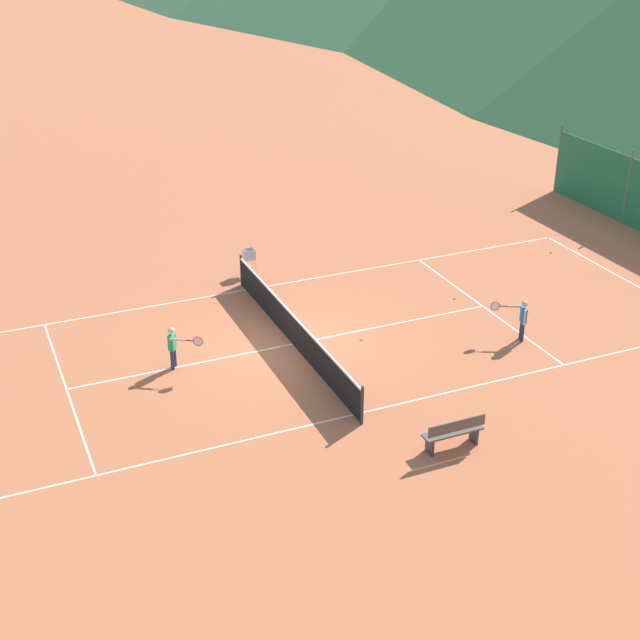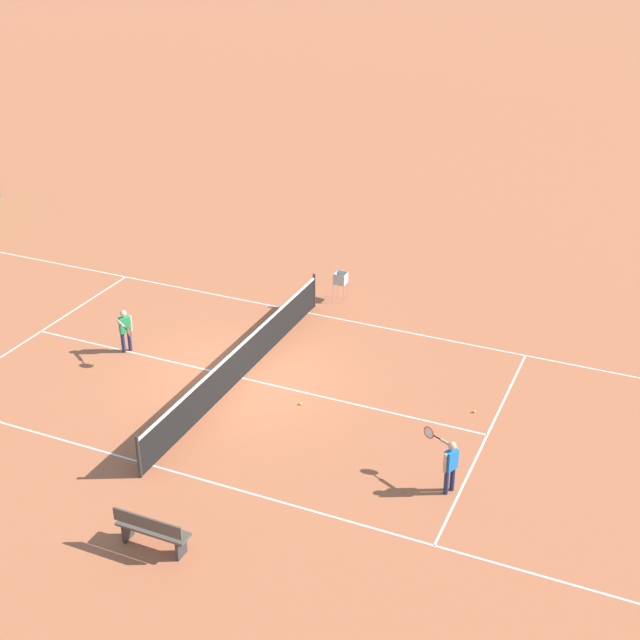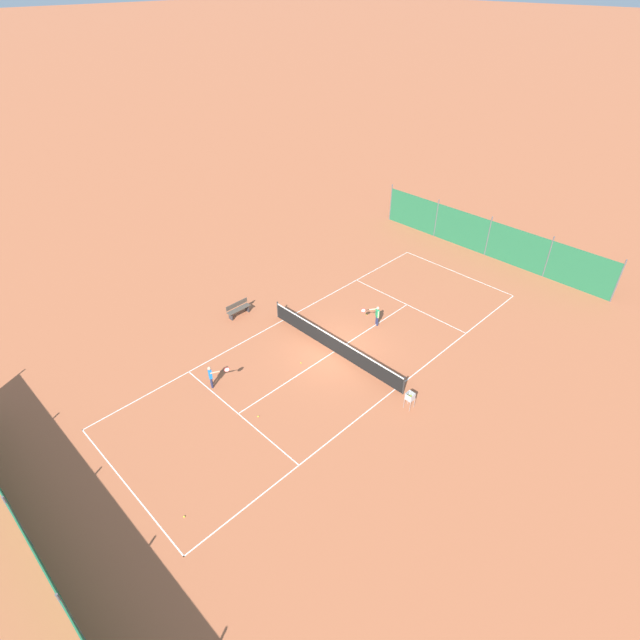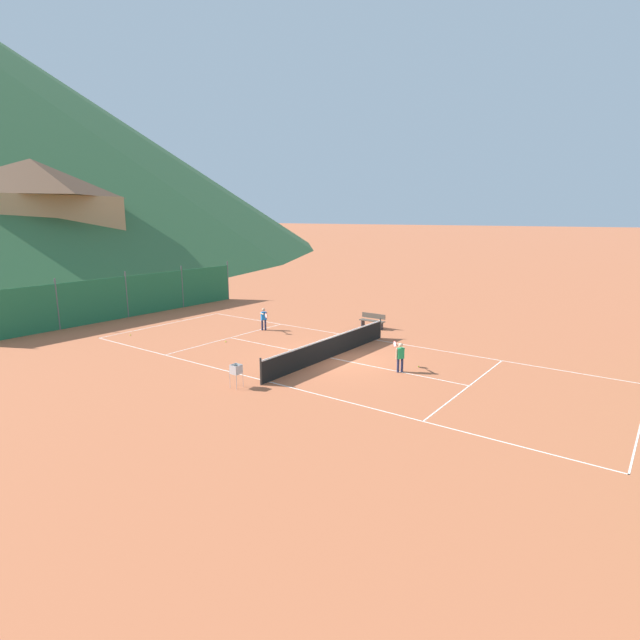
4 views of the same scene
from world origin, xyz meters
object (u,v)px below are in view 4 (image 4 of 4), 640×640
Objects in this scene: tennis_ball_service_box at (226,342)px; ball_hopper at (236,371)px; player_far_service at (264,318)px; tennis_ball_mid_court at (419,367)px; player_near_baseline at (400,355)px; alpine_chalet at (37,221)px; tennis_ball_far_corner at (130,335)px; courtside_bench at (372,320)px; tennis_net at (330,347)px; tennis_ball_by_net_left at (304,348)px.

tennis_ball_service_box is 7.00m from ball_hopper.
tennis_ball_mid_court is at bearing -97.52° from player_far_service.
player_near_baseline is 39.40m from alpine_chalet.
tennis_ball_far_corner is at bearing 111.06° from tennis_ball_service_box.
player_near_baseline is 8.05m from courtside_bench.
courtside_bench is (6.34, 1.50, -0.05)m from tennis_net.
tennis_net is 2.06m from tennis_ball_by_net_left.
player_far_service reaches higher than tennis_net.
tennis_net is 7.38× the size of player_far_service.
tennis_net is 7.49× the size of player_near_baseline.
tennis_ball_by_net_left is 0.07× the size of ball_hopper.
player_far_service is 6.13m from courtside_bench.
tennis_ball_mid_court is (-1.32, -9.98, -0.69)m from player_far_service.
alpine_chalet is (3.73, 33.45, 5.79)m from tennis_ball_by_net_left.
alpine_chalet is at bearing 93.48° from courtside_bench.
tennis_ball_far_corner is 0.07× the size of ball_hopper.
ball_hopper is at bearing -143.76° from player_far_service.
alpine_chalet is (3.26, 39.21, 5.79)m from tennis_ball_mid_court.
ball_hopper is (-6.33, 4.38, 0.62)m from tennis_ball_mid_court.
tennis_ball_far_corner is 0.01× the size of alpine_chalet.
ball_hopper is at bearing 143.05° from player_near_baseline.
tennis_ball_service_box is (-0.83, 9.34, -0.68)m from player_near_baseline.
tennis_ball_mid_court is (1.01, -0.38, -0.68)m from player_near_baseline.
player_far_service is at bearing 76.37° from player_near_baseline.
player_near_baseline is 0.09× the size of alpine_chalet.
player_far_service reaches higher than tennis_ball_far_corner.
tennis_net is 5.33m from ball_hopper.
tennis_ball_service_box is (-1.84, 9.72, 0.00)m from tennis_ball_mid_court.
player_far_service is at bearing 130.79° from courtside_bench.
tennis_ball_service_box is at bearing 148.57° from courtside_bench.
tennis_ball_mid_court is at bearing -20.49° from player_near_baseline.
tennis_net reaches higher than tennis_ball_far_corner.
tennis_net is at bearing -5.75° from ball_hopper.
courtside_bench is (5.79, -0.42, 0.42)m from tennis_ball_by_net_left.
player_near_baseline reaches higher than tennis_ball_service_box.
courtside_bench is (5.31, 5.35, 0.42)m from tennis_ball_mid_court.
alpine_chalet reaches higher than tennis_ball_mid_court.
tennis_ball_far_corner is (-3.83, 14.89, 0.00)m from tennis_ball_mid_court.
courtside_bench is 34.35m from alpine_chalet.
player_near_baseline reaches higher than ball_hopper.
tennis_net is 139.09× the size of tennis_ball_far_corner.
tennis_net is 10.31× the size of ball_hopper.
player_near_baseline is 18.57× the size of tennis_ball_service_box.
player_far_service is 9.88m from player_near_baseline.
player_near_baseline reaches higher than tennis_net.
tennis_ball_service_box is (-1.36, 3.95, 0.00)m from tennis_ball_by_net_left.
player_near_baseline is 5.46m from tennis_ball_by_net_left.
tennis_net is 36.02m from alpine_chalet.
player_far_service reaches higher than ball_hopper.
tennis_net is at bearing -106.00° from tennis_ball_by_net_left.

